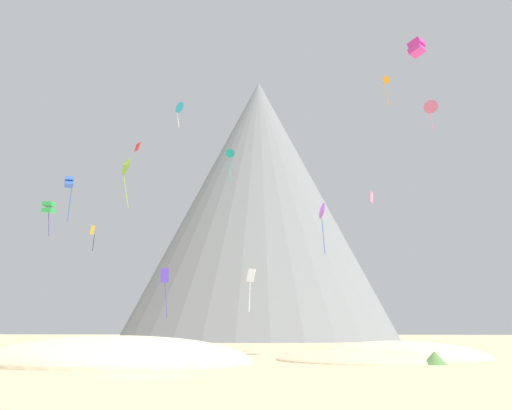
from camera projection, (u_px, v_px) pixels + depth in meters
ground_plane at (144, 376)px, 32.91m from camera, size 400.00×400.00×0.00m
dune_foreground_left at (362, 360)px, 49.16m from camera, size 19.51×19.01×1.79m
dune_foreground_right at (402, 355)px, 57.76m from camera, size 20.09×26.53×2.90m
dune_midground at (116, 363)px, 45.95m from camera, size 24.61×21.73×4.30m
bush_far_right at (88, 351)px, 56.91m from camera, size 3.40×3.40×0.90m
bush_low_patch at (169, 358)px, 43.91m from camera, size 1.47×1.47×0.88m
bush_mid_center at (435, 358)px, 43.55m from camera, size 2.61×2.61×1.01m
bush_far_left at (77, 361)px, 41.23m from camera, size 3.19×3.19×0.73m
rock_massif at (261, 210)px, 142.21m from camera, size 93.67×93.67×66.06m
kite_indigo_low at (165, 281)px, 60.44m from camera, size 0.92×0.41×5.28m
kite_magenta_high at (417, 48)px, 57.55m from camera, size 2.03×2.01×1.65m
kite_lime_mid at (125, 166)px, 65.45m from camera, size 1.93×2.10×6.05m
kite_rainbow_high at (431, 107)px, 75.30m from camera, size 1.84×0.90×4.27m
kite_blue_mid at (69, 183)px, 69.22m from camera, size 1.37×1.41×5.50m
kite_green_mid at (49, 208)px, 63.09m from camera, size 1.13×1.15×3.84m
kite_violet_mid at (323, 212)px, 67.10m from camera, size 1.31×2.13×6.11m
kite_cyan_high at (180, 108)px, 71.23m from camera, size 1.46×1.19×3.37m
kite_teal_high at (230, 154)px, 88.25m from camera, size 1.43×0.79×5.25m
kite_orange_high at (386, 84)px, 84.06m from camera, size 1.05×0.36×4.73m
kite_red_high at (137, 147)px, 78.84m from camera, size 1.00×1.10×1.39m
kite_white_low at (251, 280)px, 54.67m from camera, size 1.00×0.48×4.20m
kite_pink_mid at (372, 197)px, 59.64m from camera, size 0.47×0.86×1.18m
kite_gold_mid at (93, 233)px, 85.29m from camera, size 0.82×0.33×3.91m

